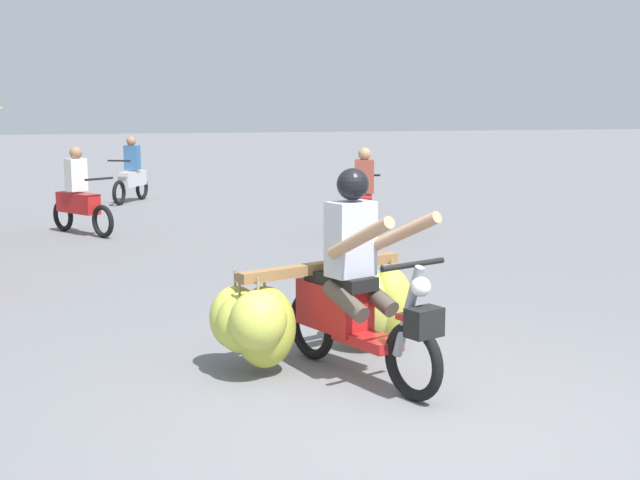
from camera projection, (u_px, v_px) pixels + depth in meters
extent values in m
plane|color=slate|center=(409.00, 424.00, 5.33)|extent=(120.00, 120.00, 0.00)
torus|color=black|center=(413.00, 361.00, 5.72)|extent=(0.27, 0.55, 0.56)
torus|color=black|center=(311.00, 325.00, 6.67)|extent=(0.27, 0.55, 0.56)
cube|color=red|center=(367.00, 340.00, 6.11)|extent=(0.42, 0.61, 0.08)
cube|color=red|center=(334.00, 306.00, 6.40)|extent=(0.48, 0.70, 0.36)
cube|color=black|center=(341.00, 280.00, 6.30)|extent=(0.45, 0.65, 0.10)
cylinder|color=gray|center=(408.00, 312.00, 5.72)|extent=(0.16, 0.29, 0.69)
cylinder|color=black|center=(413.00, 265.00, 5.63)|extent=(0.54, 0.23, 0.04)
sphere|color=silver|center=(421.00, 287.00, 5.59)|extent=(0.14, 0.14, 0.14)
cube|color=black|center=(424.00, 322.00, 5.60)|extent=(0.28, 0.23, 0.20)
cube|color=red|center=(414.00, 319.00, 5.68)|extent=(0.19, 0.30, 0.04)
cube|color=olive|center=(323.00, 267.00, 6.48)|extent=(1.44, 0.60, 0.08)
cube|color=olive|center=(309.00, 267.00, 6.62)|extent=(1.30, 0.53, 0.06)
ellipsoid|color=#BDC74C|center=(258.00, 320.00, 6.08)|extent=(0.59, 0.58, 0.46)
cylinder|color=#998459|center=(258.00, 286.00, 6.04)|extent=(0.02, 0.02, 0.12)
ellipsoid|color=#B6C046|center=(240.00, 324.00, 6.20)|extent=(0.38, 0.35, 0.44)
cylinder|color=#998459|center=(239.00, 287.00, 6.16)|extent=(0.02, 0.02, 0.19)
ellipsoid|color=#B0BB40|center=(381.00, 308.00, 7.04)|extent=(0.56, 0.54, 0.61)
cylinder|color=#998459|center=(382.00, 266.00, 6.98)|extent=(0.02, 0.02, 0.19)
ellipsoid|color=#B5C045|center=(362.00, 293.00, 7.12)|extent=(0.55, 0.53, 0.56)
cylinder|color=#998459|center=(362.00, 258.00, 7.07)|extent=(0.02, 0.02, 0.10)
ellipsoid|color=#B4BE43|center=(391.00, 304.00, 6.86)|extent=(0.44, 0.41, 0.61)
cylinder|color=#998459|center=(392.00, 265.00, 6.80)|extent=(0.02, 0.02, 0.11)
ellipsoid|color=#ADB73D|center=(265.00, 327.00, 6.24)|extent=(0.51, 0.47, 0.63)
cylinder|color=#998459|center=(264.00, 282.00, 6.19)|extent=(0.02, 0.02, 0.13)
ellipsoid|color=#BAC44A|center=(236.00, 317.00, 6.38)|extent=(0.44, 0.40, 0.50)
cylinder|color=#998459|center=(235.00, 280.00, 6.34)|extent=(0.02, 0.02, 0.16)
ellipsoid|color=#C1CB51|center=(372.00, 306.00, 6.87)|extent=(0.63, 0.61, 0.57)
cylinder|color=#998459|center=(372.00, 267.00, 6.81)|extent=(0.02, 0.02, 0.14)
cube|color=#B2B7C6|center=(351.00, 239.00, 6.16)|extent=(0.39, 0.32, 0.56)
sphere|color=black|center=(353.00, 184.00, 6.07)|extent=(0.24, 0.24, 0.24)
cylinder|color=tan|center=(401.00, 233.00, 5.99)|extent=(0.38, 0.69, 0.39)
cylinder|color=tan|center=(359.00, 239.00, 5.76)|extent=(0.28, 0.72, 0.39)
cylinder|color=#4C4238|center=(375.00, 296.00, 6.21)|extent=(0.27, 0.46, 0.27)
cylinder|color=#4C4238|center=(346.00, 301.00, 6.05)|extent=(0.27, 0.46, 0.27)
torus|color=black|center=(103.00, 221.00, 12.85)|extent=(0.35, 0.48, 0.52)
torus|color=black|center=(63.00, 215.00, 13.56)|extent=(0.35, 0.48, 0.52)
cube|color=red|center=(78.00, 203.00, 13.23)|extent=(0.69, 0.89, 0.32)
cylinder|color=black|center=(99.00, 179.00, 12.78)|extent=(0.44, 0.30, 0.04)
cube|color=silver|center=(76.00, 175.00, 13.17)|extent=(0.36, 0.33, 0.52)
sphere|color=#9E7051|center=(76.00, 153.00, 13.10)|extent=(0.20, 0.20, 0.20)
torus|color=black|center=(119.00, 193.00, 17.11)|extent=(0.33, 0.49, 0.52)
torus|color=black|center=(142.00, 188.00, 18.17)|extent=(0.33, 0.49, 0.52)
cube|color=silver|center=(133.00, 179.00, 17.70)|extent=(0.65, 0.90, 0.32)
cylinder|color=black|center=(119.00, 161.00, 17.05)|extent=(0.45, 0.28, 0.04)
cube|color=#386699|center=(132.00, 158.00, 17.65)|extent=(0.36, 0.32, 0.52)
sphere|color=#9E7051|center=(131.00, 141.00, 17.57)|extent=(0.20, 0.20, 0.20)
torus|color=black|center=(365.00, 215.00, 13.64)|extent=(0.26, 0.51, 0.52)
torus|color=black|center=(364.00, 224.00, 12.55)|extent=(0.26, 0.51, 0.52)
cube|color=red|center=(364.00, 205.00, 12.96)|extent=(0.54, 0.93, 0.32)
cylinder|color=black|center=(365.00, 175.00, 13.48)|extent=(0.48, 0.21, 0.04)
cube|color=#994738|center=(364.00, 176.00, 12.87)|extent=(0.35, 0.29, 0.52)
sphere|color=tan|center=(365.00, 154.00, 12.83)|extent=(0.20, 0.20, 0.20)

